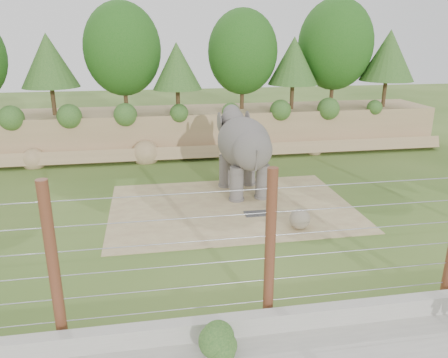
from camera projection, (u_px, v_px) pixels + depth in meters
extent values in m
plane|color=#3C5F20|center=(234.00, 240.00, 15.37)|extent=(90.00, 90.00, 0.00)
cube|color=#A0835A|center=(194.00, 129.00, 27.13)|extent=(30.00, 4.00, 2.50)
cube|color=#A0835A|center=(198.00, 153.00, 25.26)|extent=(30.00, 1.37, 1.07)
cylinder|color=#3F2B19|center=(53.00, 101.00, 24.72)|extent=(0.24, 0.24, 1.58)
sphere|color=#144E11|center=(49.00, 62.00, 24.04)|extent=(3.60, 3.60, 3.60)
cylinder|color=#3F2B19|center=(126.00, 95.00, 25.78)|extent=(0.24, 0.24, 1.92)
sphere|color=#144E11|center=(122.00, 49.00, 24.95)|extent=(4.40, 4.40, 4.40)
cylinder|color=#3F2B19|center=(178.00, 101.00, 25.23)|extent=(0.24, 0.24, 1.40)
sphere|color=#144E11|center=(177.00, 67.00, 24.63)|extent=(3.20, 3.20, 3.20)
cylinder|color=#3F2B19|center=(242.00, 94.00, 26.75)|extent=(0.24, 0.24, 1.82)
sphere|color=#144E11|center=(243.00, 52.00, 25.97)|extent=(4.16, 4.16, 4.16)
cylinder|color=#3F2B19|center=(292.00, 96.00, 26.72)|extent=(0.24, 0.24, 1.50)
sphere|color=#144E11|center=(294.00, 62.00, 26.08)|extent=(3.44, 3.44, 3.44)
cylinder|color=#3F2B19|center=(332.00, 89.00, 28.06)|extent=(0.24, 0.24, 2.03)
sphere|color=#144E11|center=(335.00, 44.00, 27.19)|extent=(4.64, 4.64, 4.64)
cylinder|color=#3F2B19|center=(384.00, 94.00, 27.49)|extent=(0.24, 0.24, 1.64)
sphere|color=#144E11|center=(388.00, 57.00, 26.78)|extent=(3.76, 3.76, 3.76)
cube|color=#9F7F5B|center=(232.00, 207.00, 18.25)|extent=(10.00, 7.00, 0.02)
cube|color=#262628|center=(257.00, 213.00, 17.52)|extent=(1.00, 0.60, 0.03)
sphere|color=gray|center=(300.00, 219.00, 16.08)|extent=(0.77, 0.77, 0.77)
cube|color=#ACA9A0|center=(273.00, 321.00, 10.61)|extent=(26.00, 0.35, 0.50)
cylinder|color=brown|center=(53.00, 265.00, 9.72)|extent=(0.26, 0.26, 4.00)
cylinder|color=brown|center=(270.00, 247.00, 10.53)|extent=(0.26, 0.26, 4.00)
cylinder|color=#98989E|center=(268.00, 300.00, 11.00)|extent=(20.00, 0.02, 0.02)
cylinder|color=#98989E|center=(269.00, 279.00, 10.81)|extent=(20.00, 0.02, 0.02)
cylinder|color=#98989E|center=(270.00, 258.00, 10.62)|extent=(20.00, 0.02, 0.02)
cylinder|color=#98989E|center=(270.00, 236.00, 10.43)|extent=(20.00, 0.02, 0.02)
cylinder|color=#98989E|center=(271.00, 212.00, 10.24)|extent=(20.00, 0.02, 0.02)
cylinder|color=#98989E|center=(272.00, 188.00, 10.06)|extent=(20.00, 0.02, 0.02)
sphere|color=#245020|center=(221.00, 344.00, 9.59)|extent=(0.78, 0.78, 0.78)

